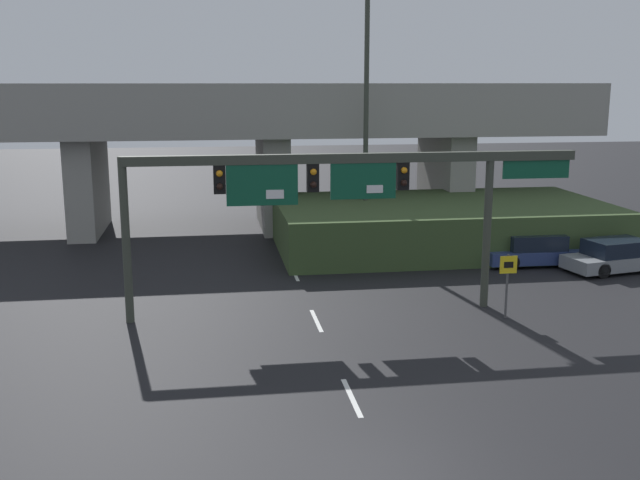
# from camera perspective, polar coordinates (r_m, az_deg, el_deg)

# --- Properties ---
(ground_plane) EXTENTS (160.00, 160.00, 0.00)m
(ground_plane) POSITION_cam_1_polar(r_m,az_deg,el_deg) (16.27, 5.07, -17.24)
(ground_plane) COLOR black
(lane_markings) EXTENTS (0.14, 21.47, 0.01)m
(lane_markings) POSITION_cam_1_polar(r_m,az_deg,el_deg) (28.46, -1.20, -4.18)
(lane_markings) COLOR silver
(lane_markings) RESTS_ON ground
(signal_gantry) EXTENTS (15.60, 0.44, 5.56)m
(signal_gantry) POSITION_cam_1_polar(r_m,az_deg,el_deg) (25.32, 1.54, 4.28)
(signal_gantry) COLOR #383D33
(signal_gantry) RESTS_ON ground
(speed_limit_sign) EXTENTS (0.60, 0.11, 2.23)m
(speed_limit_sign) POSITION_cam_1_polar(r_m,az_deg,el_deg) (26.09, 14.10, -2.73)
(speed_limit_sign) COLOR #4C4C4C
(speed_limit_sign) RESTS_ON ground
(highway_light_pole_near) EXTENTS (0.70, 0.36, 14.81)m
(highway_light_pole_near) POSITION_cam_1_polar(r_m,az_deg,el_deg) (36.63, 3.56, 11.74)
(highway_light_pole_near) COLOR #383D33
(highway_light_pole_near) RESTS_ON ground
(overpass_bridge) EXTENTS (34.70, 7.98, 7.83)m
(overpass_bridge) POSITION_cam_1_polar(r_m,az_deg,el_deg) (41.08, -3.70, 8.34)
(overpass_bridge) COLOR gray
(overpass_bridge) RESTS_ON ground
(grass_embankment) EXTENTS (15.88, 9.02, 2.18)m
(grass_embankment) POSITION_cam_1_polar(r_m,az_deg,el_deg) (36.89, 9.20, 1.16)
(grass_embankment) COLOR #384C28
(grass_embankment) RESTS_ON ground
(parked_sedan_near_right) EXTENTS (4.82, 1.99, 1.39)m
(parked_sedan_near_right) POSITION_cam_1_polar(r_m,az_deg,el_deg) (34.32, 16.13, -0.73)
(parked_sedan_near_right) COLOR navy
(parked_sedan_near_right) RESTS_ON ground
(parked_sedan_mid_right) EXTENTS (5.01, 2.68, 1.37)m
(parked_sedan_mid_right) POSITION_cam_1_polar(r_m,az_deg,el_deg) (34.26, 21.75, -1.16)
(parked_sedan_mid_right) COLOR gray
(parked_sedan_mid_right) RESTS_ON ground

